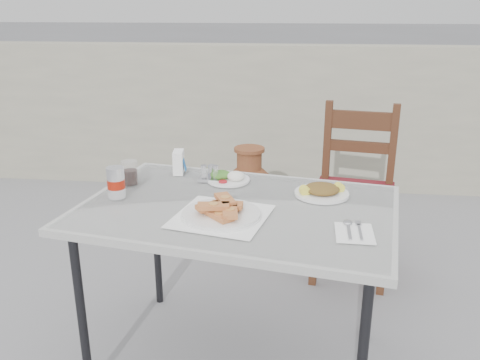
# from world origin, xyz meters

# --- Properties ---
(cafe_table) EXTENTS (1.37, 1.05, 0.76)m
(cafe_table) POSITION_xyz_m (-0.14, 0.12, 0.70)
(cafe_table) COLOR black
(cafe_table) RESTS_ON ground
(pide_plate) EXTENTS (0.40, 0.40, 0.07)m
(pide_plate) POSITION_xyz_m (-0.18, -0.01, 0.79)
(pide_plate) COLOR white
(pide_plate) RESTS_ON cafe_table
(salad_rice_plate) EXTENTS (0.19, 0.19, 0.05)m
(salad_rice_plate) POSITION_xyz_m (-0.21, 0.40, 0.77)
(salad_rice_plate) COLOR white
(salad_rice_plate) RESTS_ON cafe_table
(salad_chopped_plate) EXTENTS (0.23, 0.23, 0.05)m
(salad_chopped_plate) POSITION_xyz_m (0.21, 0.27, 0.78)
(salad_chopped_plate) COLOR white
(salad_chopped_plate) RESTS_ON cafe_table
(soda_can) EXTENTS (0.07, 0.07, 0.13)m
(soda_can) POSITION_xyz_m (-0.64, 0.14, 0.82)
(soda_can) COLOR silver
(soda_can) RESTS_ON cafe_table
(cola_glass) EXTENTS (0.07, 0.07, 0.10)m
(cola_glass) POSITION_xyz_m (-0.64, 0.31, 0.80)
(cola_glass) COLOR white
(cola_glass) RESTS_ON cafe_table
(napkin_holder) EXTENTS (0.07, 0.10, 0.11)m
(napkin_holder) POSITION_xyz_m (-0.46, 0.48, 0.81)
(napkin_holder) COLOR white
(napkin_holder) RESTS_ON cafe_table
(condiment_caddy) EXTENTS (0.11, 0.09, 0.08)m
(condiment_caddy) POSITION_xyz_m (-0.29, 0.40, 0.78)
(condiment_caddy) COLOR silver
(condiment_caddy) RESTS_ON cafe_table
(cutlery_napkin) EXTENTS (0.14, 0.18, 0.01)m
(cutlery_napkin) POSITION_xyz_m (0.30, -0.09, 0.76)
(cutlery_napkin) COLOR white
(cutlery_napkin) RESTS_ON cafe_table
(chair) EXTENTS (0.50, 0.50, 0.99)m
(chair) POSITION_xyz_m (0.44, 1.02, 0.51)
(chair) COLOR #331B0E
(chair) RESTS_ON ground
(terracotta_urn) EXTENTS (0.38, 0.38, 0.66)m
(terracotta_urn) POSITION_xyz_m (-0.20, 1.32, 0.31)
(terracotta_urn) COLOR brown
(terracotta_urn) RESTS_ON ground
(back_wall) EXTENTS (6.00, 0.25, 1.20)m
(back_wall) POSITION_xyz_m (0.00, 2.50, 0.60)
(back_wall) COLOR #A09B85
(back_wall) RESTS_ON ground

